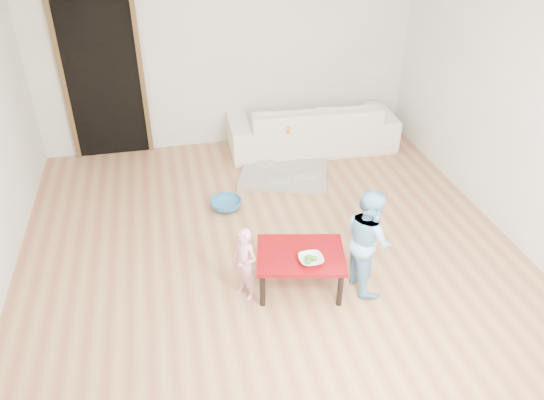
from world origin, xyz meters
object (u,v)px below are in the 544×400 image
object	(u,v)px
basin	(226,204)
sofa	(312,126)
child_pink	(245,264)
bowl	(311,260)
child_blue	(368,240)
red_table	(300,270)

from	to	relation	value
basin	sofa	bearing A→B (deg)	43.41
child_pink	sofa	bearing A→B (deg)	114.97
child_pink	basin	world-z (taller)	child_pink
bowl	child_pink	xyz separation A→B (m)	(-0.57, 0.13, -0.06)
bowl	child_blue	xyz separation A→B (m)	(0.54, 0.05, 0.09)
red_table	child_blue	bearing A→B (deg)	-8.70
sofa	bowl	xyz separation A→B (m)	(-0.85, -2.91, 0.09)
sofa	child_pink	world-z (taller)	child_pink
child_blue	basin	xyz separation A→B (m)	(-1.07, 1.56, -0.45)
basin	child_pink	bearing A→B (deg)	-91.41
bowl	child_blue	bearing A→B (deg)	5.17
sofa	red_table	xyz separation A→B (m)	(-0.91, -2.77, -0.13)
red_table	child_blue	xyz separation A→B (m)	(0.60, -0.09, 0.31)
sofa	basin	size ratio (longest dim) A/B	6.29
basin	bowl	bearing A→B (deg)	-71.81
child_blue	basin	distance (m)	1.95
child_blue	basin	bearing A→B (deg)	29.67
bowl	child_blue	distance (m)	0.55
bowl	basin	world-z (taller)	bowl
child_pink	basin	bearing A→B (deg)	140.55
bowl	basin	distance (m)	1.73
bowl	sofa	bearing A→B (deg)	73.73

